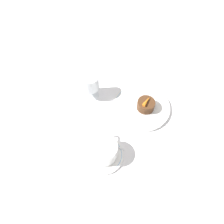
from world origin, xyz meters
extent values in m
plane|color=white|center=(0.00, 0.00, 0.00)|extent=(3.00, 3.00, 0.00)
cylinder|color=white|center=(0.03, -0.03, 0.01)|extent=(0.24, 0.24, 0.01)
torus|color=#8CB2D1|center=(0.03, -0.03, 0.01)|extent=(0.22, 0.22, 0.00)
cylinder|color=white|center=(-0.20, 0.10, 0.01)|extent=(0.15, 0.15, 0.01)
torus|color=#8CB2D1|center=(-0.20, 0.10, 0.01)|extent=(0.14, 0.14, 0.00)
cylinder|color=white|center=(-0.19, 0.10, 0.04)|extent=(0.10, 0.10, 0.06)
cylinder|color=#9E7A4C|center=(-0.19, 0.10, 0.05)|extent=(0.09, 0.09, 0.05)
torus|color=white|center=(-0.13, 0.10, 0.04)|extent=(0.04, 0.01, 0.04)
cube|color=silver|center=(-0.16, 0.07, 0.01)|extent=(0.03, 0.10, 0.00)
ellipsoid|color=silver|center=(-0.14, 0.13, 0.01)|extent=(0.02, 0.03, 0.00)
cylinder|color=silver|center=(0.08, 0.18, 0.00)|extent=(0.06, 0.06, 0.01)
cylinder|color=silver|center=(0.08, 0.18, 0.03)|extent=(0.01, 0.01, 0.05)
cylinder|color=silver|center=(0.08, 0.18, 0.09)|extent=(0.08, 0.08, 0.07)
cylinder|color=#5B0F1E|center=(0.08, 0.18, 0.07)|extent=(0.07, 0.07, 0.04)
cube|color=silver|center=(0.20, -0.05, 0.00)|extent=(0.03, 0.14, 0.01)
cube|color=silver|center=(0.21, 0.05, 0.00)|extent=(0.03, 0.05, 0.01)
cylinder|color=#4C2D19|center=(0.02, -0.05, 0.03)|extent=(0.07, 0.07, 0.04)
cone|color=orange|center=(0.02, -0.05, 0.06)|extent=(0.05, 0.04, 0.01)
camera|label=1|loc=(-0.50, 0.04, 0.75)|focal=35.00mm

